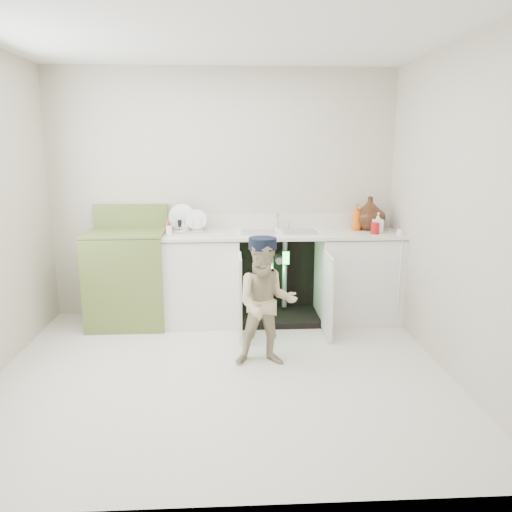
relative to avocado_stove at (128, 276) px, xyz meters
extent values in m
plane|color=silver|center=(0.94, -1.18, -0.48)|extent=(3.50, 3.50, 0.00)
cube|color=#BCB2A1|center=(0.94, 0.32, 0.77)|extent=(3.50, 2.50, 0.02)
cube|color=#BCB2A1|center=(0.94, -2.68, 0.77)|extent=(3.50, 2.50, 0.02)
cube|color=#BCB2A1|center=(2.69, -1.18, 0.77)|extent=(2.50, 3.00, 0.02)
plane|color=white|center=(0.94, -1.18, 2.02)|extent=(3.50, 3.50, 0.00)
cube|color=white|center=(0.69, 0.02, -0.05)|extent=(0.80, 0.60, 0.86)
cube|color=white|center=(2.29, 0.02, -0.05)|extent=(0.80, 0.60, 0.86)
cube|color=black|center=(1.49, 0.29, -0.05)|extent=(0.80, 0.06, 0.86)
cube|color=black|center=(1.49, 0.02, -0.45)|extent=(0.80, 0.60, 0.06)
cylinder|color=gray|center=(1.42, 0.12, -0.03)|extent=(0.05, 0.05, 0.70)
cylinder|color=gray|center=(1.56, 0.12, -0.03)|extent=(0.05, 0.05, 0.70)
cylinder|color=gray|center=(1.49, 0.07, 0.14)|extent=(0.07, 0.18, 0.07)
cube|color=white|center=(1.09, -0.48, -0.08)|extent=(0.03, 0.40, 0.76)
cube|color=white|center=(1.89, -0.48, -0.08)|extent=(0.02, 0.40, 0.76)
cube|color=white|center=(1.49, 0.02, 0.41)|extent=(2.44, 0.64, 0.03)
cube|color=white|center=(1.49, 0.31, 0.50)|extent=(2.44, 0.02, 0.15)
cube|color=white|center=(1.49, 0.02, 0.42)|extent=(0.85, 0.55, 0.02)
cube|color=gray|center=(1.29, 0.02, 0.43)|extent=(0.34, 0.40, 0.01)
cube|color=gray|center=(1.70, 0.02, 0.43)|extent=(0.34, 0.40, 0.01)
cylinder|color=silver|center=(1.49, 0.24, 0.51)|extent=(0.03, 0.03, 0.17)
cylinder|color=silver|center=(1.49, 0.18, 0.59)|extent=(0.02, 0.14, 0.02)
cylinder|color=silver|center=(1.60, 0.24, 0.46)|extent=(0.04, 0.04, 0.06)
cylinder|color=white|center=(2.62, -0.29, 0.07)|extent=(0.01, 0.01, 0.70)
cube|color=white|center=(2.62, -0.20, 0.45)|extent=(0.04, 0.02, 0.06)
cube|color=silver|center=(0.57, 0.14, 0.43)|extent=(0.41, 0.28, 0.02)
cylinder|color=silver|center=(0.53, 0.16, 0.50)|extent=(0.26, 0.09, 0.25)
cylinder|color=white|center=(0.68, 0.14, 0.50)|extent=(0.20, 0.05, 0.20)
cylinder|color=silver|center=(0.40, 0.04, 0.50)|extent=(0.01, 0.01, 0.12)
cylinder|color=silver|center=(0.48, 0.04, 0.50)|extent=(0.01, 0.01, 0.12)
cylinder|color=silver|center=(0.57, 0.04, 0.50)|extent=(0.01, 0.01, 0.12)
cylinder|color=silver|center=(0.65, 0.04, 0.50)|extent=(0.01, 0.01, 0.12)
cylinder|color=silver|center=(0.73, 0.04, 0.50)|extent=(0.01, 0.01, 0.12)
imported|color=#492A14|center=(2.43, 0.16, 0.59)|extent=(0.32, 0.32, 0.34)
imported|color=#DB560B|center=(2.29, 0.12, 0.56)|extent=(0.10, 0.10, 0.27)
imported|color=silver|center=(2.46, -0.04, 0.52)|extent=(0.09, 0.09, 0.20)
cylinder|color=#AE0E11|center=(2.42, -0.10, 0.48)|extent=(0.08, 0.08, 0.11)
cylinder|color=red|center=(0.39, 0.10, 0.47)|extent=(0.05, 0.05, 0.10)
cylinder|color=#BCB589|center=(0.57, 0.02, 0.46)|extent=(0.06, 0.06, 0.08)
cylinder|color=black|center=(0.51, 0.14, 0.48)|extent=(0.04, 0.04, 0.12)
cube|color=white|center=(0.43, -0.08, 0.47)|extent=(0.05, 0.05, 0.09)
cube|color=olive|center=(0.00, -0.01, -0.03)|extent=(0.75, 0.65, 0.90)
cube|color=olive|center=(0.00, -0.01, 0.44)|extent=(0.75, 0.65, 0.02)
cube|color=olive|center=(0.00, 0.28, 0.56)|extent=(0.75, 0.06, 0.24)
cylinder|color=black|center=(-0.19, -0.17, 0.44)|extent=(0.17, 0.17, 0.02)
cylinder|color=silver|center=(-0.19, -0.17, 0.45)|extent=(0.20, 0.20, 0.01)
cylinder|color=black|center=(-0.19, 0.15, 0.44)|extent=(0.17, 0.17, 0.02)
cylinder|color=silver|center=(-0.19, 0.15, 0.45)|extent=(0.20, 0.20, 0.01)
cylinder|color=black|center=(0.19, -0.17, 0.44)|extent=(0.17, 0.17, 0.02)
cylinder|color=silver|center=(0.19, -0.17, 0.45)|extent=(0.20, 0.20, 0.01)
cylinder|color=black|center=(0.19, 0.15, 0.44)|extent=(0.17, 0.17, 0.02)
cylinder|color=silver|center=(0.19, 0.15, 0.45)|extent=(0.20, 0.20, 0.01)
imported|color=#C9B690|center=(1.29, -1.04, 0.03)|extent=(0.50, 0.40, 1.02)
cylinder|color=black|center=(1.29, -1.04, 0.52)|extent=(0.22, 0.22, 0.09)
cube|color=black|center=(1.29, -0.94, 0.48)|extent=(0.17, 0.09, 0.01)
cube|color=black|center=(1.52, -0.32, 0.24)|extent=(0.07, 0.01, 0.14)
cube|color=#26F23F|center=(1.52, -0.33, 0.24)|extent=(0.06, 0.00, 0.12)
camera|label=1|loc=(1.00, -4.82, 1.25)|focal=35.00mm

